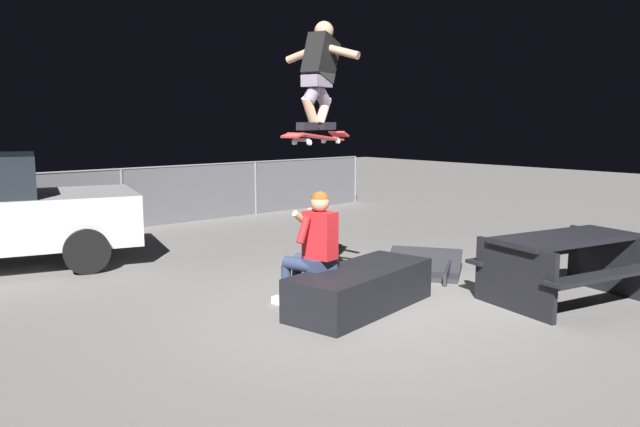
{
  "coord_description": "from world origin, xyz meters",
  "views": [
    {
      "loc": [
        -4.7,
        -4.59,
        2.01
      ],
      "look_at": [
        -0.49,
        0.27,
        1.05
      ],
      "focal_mm": 34.9,
      "sensor_mm": 36.0,
      "label": 1
    }
  ],
  "objects_px": {
    "skater_airborne": "(320,70)",
    "skateboard": "(317,137)",
    "kicker_ramp": "(423,269)",
    "picnic_table_back": "(565,257)",
    "ledge_box_main": "(361,289)",
    "person_sitting_on_ledge": "(312,244)"
  },
  "relations": [
    {
      "from": "skateboard",
      "to": "skater_airborne",
      "type": "distance_m",
      "value": 0.69
    },
    {
      "from": "skater_airborne",
      "to": "ledge_box_main",
      "type": "bearing_deg",
      "value": -55.95
    },
    {
      "from": "person_sitting_on_ledge",
      "to": "ledge_box_main",
      "type": "bearing_deg",
      "value": -42.35
    },
    {
      "from": "person_sitting_on_ledge",
      "to": "skateboard",
      "type": "relative_size",
      "value": 1.24
    },
    {
      "from": "person_sitting_on_ledge",
      "to": "kicker_ramp",
      "type": "height_order",
      "value": "person_sitting_on_ledge"
    },
    {
      "from": "skateboard",
      "to": "skater_airborne",
      "type": "bearing_deg",
      "value": 16.72
    },
    {
      "from": "ledge_box_main",
      "to": "skateboard",
      "type": "relative_size",
      "value": 1.75
    },
    {
      "from": "skater_airborne",
      "to": "skateboard",
      "type": "bearing_deg",
      "value": -163.28
    },
    {
      "from": "person_sitting_on_ledge",
      "to": "skateboard",
      "type": "height_order",
      "value": "skateboard"
    },
    {
      "from": "ledge_box_main",
      "to": "skateboard",
      "type": "xyz_separation_m",
      "value": [
        -0.31,
        0.36,
        1.62
      ]
    },
    {
      "from": "skateboard",
      "to": "kicker_ramp",
      "type": "bearing_deg",
      "value": 6.67
    },
    {
      "from": "skateboard",
      "to": "ledge_box_main",
      "type": "bearing_deg",
      "value": -49.42
    },
    {
      "from": "person_sitting_on_ledge",
      "to": "skater_airborne",
      "type": "relative_size",
      "value": 1.15
    },
    {
      "from": "kicker_ramp",
      "to": "picnic_table_back",
      "type": "bearing_deg",
      "value": -84.58
    },
    {
      "from": "skater_airborne",
      "to": "kicker_ramp",
      "type": "distance_m",
      "value": 3.2
    },
    {
      "from": "person_sitting_on_ledge",
      "to": "picnic_table_back",
      "type": "relative_size",
      "value": 0.66
    },
    {
      "from": "kicker_ramp",
      "to": "picnic_table_back",
      "type": "xyz_separation_m",
      "value": [
        0.18,
        -1.87,
        0.44
      ]
    },
    {
      "from": "ledge_box_main",
      "to": "person_sitting_on_ledge",
      "type": "distance_m",
      "value": 0.71
    },
    {
      "from": "ledge_box_main",
      "to": "person_sitting_on_ledge",
      "type": "height_order",
      "value": "person_sitting_on_ledge"
    },
    {
      "from": "ledge_box_main",
      "to": "skater_airborne",
      "type": "distance_m",
      "value": 2.35
    },
    {
      "from": "skateboard",
      "to": "picnic_table_back",
      "type": "relative_size",
      "value": 0.53
    },
    {
      "from": "skater_airborne",
      "to": "kicker_ramp",
      "type": "xyz_separation_m",
      "value": [
        2.01,
        0.23,
        -2.47
      ]
    }
  ]
}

